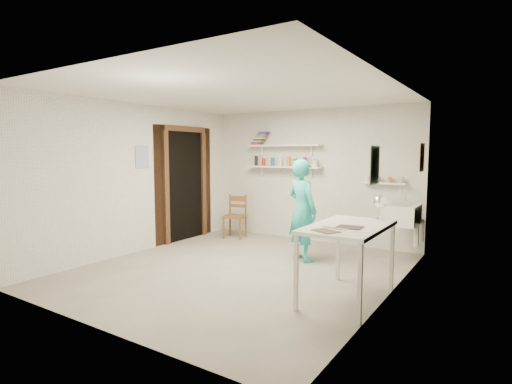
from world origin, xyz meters
The scene contains 27 objects.
floor centered at (0.00, 0.00, -0.01)m, with size 4.00×4.50×0.02m, color slate.
ceiling centered at (0.00, 0.00, 2.41)m, with size 4.00×4.50×0.02m, color silver.
wall_back centered at (0.00, 2.26, 1.20)m, with size 4.00×0.02×2.40m, color silver.
wall_front centered at (0.00, -2.26, 1.20)m, with size 4.00×0.02×2.40m, color silver.
wall_left centered at (-2.01, 0.00, 1.20)m, with size 0.02×4.50×2.40m, color silver.
wall_right centered at (2.01, 0.00, 1.20)m, with size 0.02×4.50×2.40m, color silver.
doorway_recess centered at (-1.99, 1.05, 1.00)m, with size 0.02×0.90×2.00m, color black.
corridor_box centered at (-2.70, 1.05, 1.05)m, with size 1.40×1.50×2.10m, color brown.
door_lintel centered at (-1.97, 1.05, 2.05)m, with size 0.06×1.05×0.10m, color brown.
door_jamb_near centered at (-1.97, 0.55, 1.00)m, with size 0.06×0.10×2.00m, color brown.
door_jamb_far centered at (-1.97, 1.55, 1.00)m, with size 0.06×0.10×2.00m, color brown.
shelf_lower centered at (-0.50, 2.13, 1.35)m, with size 1.50×0.22×0.03m, color white.
shelf_upper centered at (-0.50, 2.13, 1.75)m, with size 1.50×0.22×0.03m, color white.
ledge_shelf centered at (1.35, 2.17, 1.12)m, with size 0.70×0.14×0.03m, color white.
poster_left centered at (-1.99, 0.05, 1.55)m, with size 0.01×0.28×0.36m, color #334C7F.
poster_right_a centered at (1.99, 1.80, 1.55)m, with size 0.01×0.34×0.42m, color #995933.
poster_right_b centered at (1.99, -0.55, 1.50)m, with size 0.01×0.30×0.38m, color #3F724C.
belfast_sink centered at (1.75, 1.70, 0.70)m, with size 0.48×0.60×0.30m, color white.
man centered at (0.50, 0.91, 0.76)m, with size 0.55×0.36×1.52m, color #22ADA8.
wall_clock centered at (0.41, 1.11, 1.01)m, with size 0.27×0.27×0.04m, color #CCB58B.
wooden_chair centered at (-1.27, 1.63, 0.42)m, with size 0.39×0.37×0.83m, color brown.
work_table centered at (1.64, -0.28, 0.42)m, with size 0.75×1.25×0.83m, color silver.
desk_lamp centered at (1.85, 0.22, 1.05)m, with size 0.16×0.16×0.16m, color white.
spray_cans centered at (-0.50, 2.13, 1.45)m, with size 1.29×0.06×0.17m.
book_stack centered at (-1.02, 2.13, 1.89)m, with size 0.34×0.14×0.25m.
ledge_pots centered at (1.35, 2.17, 1.18)m, with size 0.48×0.07×0.09m.
papers centered at (1.64, -0.28, 0.84)m, with size 0.30×0.22×0.02m.
Camera 1 is at (3.12, -4.43, 1.62)m, focal length 28.00 mm.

